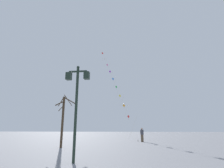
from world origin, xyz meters
TOP-DOWN VIEW (x-y plane):
  - ground_plane at (0.00, 20.00)m, footprint 160.00×160.00m
  - twin_lantern_lamp_post at (-2.78, 6.65)m, footprint 1.28×0.28m
  - kite_train at (-3.25, 28.12)m, footprint 7.15×10.12m
  - kite_flyer at (0.98, 21.40)m, footprint 0.46×0.60m
  - bare_tree at (-6.24, 13.27)m, footprint 1.60×2.52m

SIDE VIEW (x-z plane):
  - ground_plane at x=0.00m, z-range 0.00..0.00m
  - kite_flyer at x=0.98m, z-range 0.05..1.76m
  - bare_tree at x=-6.24m, z-range 0.15..4.83m
  - twin_lantern_lamp_post at x=-2.78m, z-range 0.94..5.84m
  - kite_train at x=-3.25m, z-range 0.60..18.40m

